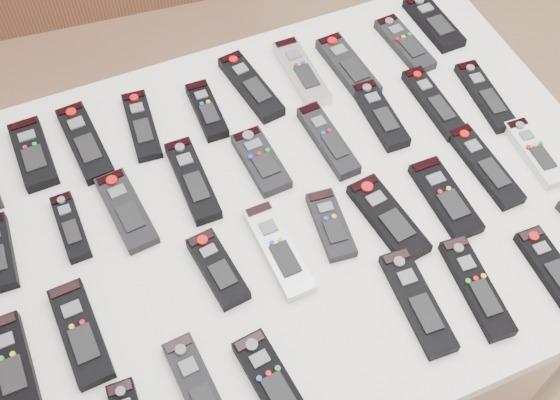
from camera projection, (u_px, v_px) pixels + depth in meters
name	position (u px, v px, depth m)	size (l,w,h in m)	color
ground	(298.00, 367.00, 1.93)	(4.00, 4.00, 0.00)	#946B4B
table	(280.00, 223.00, 1.34)	(1.25, 0.88, 0.78)	white
remote_1	(33.00, 154.00, 1.34)	(0.06, 0.17, 0.02)	black
remote_2	(85.00, 142.00, 1.36)	(0.06, 0.20, 0.02)	black
remote_3	(142.00, 125.00, 1.39)	(0.05, 0.17, 0.02)	black
remote_4	(207.00, 110.00, 1.41)	(0.05, 0.15, 0.02)	black
remote_5	(251.00, 86.00, 1.44)	(0.05, 0.19, 0.02)	black
remote_6	(301.00, 72.00, 1.47)	(0.05, 0.19, 0.02)	#B7B7BC
remote_7	(348.00, 67.00, 1.48)	(0.06, 0.18, 0.02)	black
remote_8	(405.00, 44.00, 1.52)	(0.05, 0.17, 0.02)	black
remote_9	(434.00, 23.00, 1.56)	(0.06, 0.17, 0.02)	black
remote_11	(71.00, 227.00, 1.25)	(0.04, 0.14, 0.02)	black
remote_12	(126.00, 210.00, 1.27)	(0.06, 0.17, 0.02)	black
remote_13	(193.00, 180.00, 1.31)	(0.05, 0.19, 0.02)	black
remote_14	(261.00, 161.00, 1.33)	(0.06, 0.15, 0.02)	black
remote_15	(328.00, 140.00, 1.36)	(0.05, 0.18, 0.02)	black
remote_16	(380.00, 115.00, 1.40)	(0.05, 0.17, 0.02)	black
remote_17	(434.00, 103.00, 1.42)	(0.05, 0.19, 0.02)	black
remote_18	(485.00, 96.00, 1.43)	(0.05, 0.19, 0.02)	black
remote_19	(11.00, 365.00, 1.10)	(0.06, 0.17, 0.02)	black
remote_20	(81.00, 333.00, 1.14)	(0.06, 0.19, 0.02)	black
remote_21	(218.00, 269.00, 1.20)	(0.05, 0.15, 0.02)	black
remote_22	(279.00, 249.00, 1.23)	(0.05, 0.20, 0.02)	#B7B7BC
remote_23	(331.00, 225.00, 1.26)	(0.05, 0.14, 0.02)	black
remote_24	(388.00, 218.00, 1.26)	(0.06, 0.18, 0.02)	black
remote_25	(445.00, 198.00, 1.29)	(0.06, 0.17, 0.02)	black
remote_26	(485.00, 166.00, 1.33)	(0.05, 0.20, 0.02)	black
remote_27	(535.00, 153.00, 1.35)	(0.05, 0.16, 0.02)	silver
remote_30	(200.00, 393.00, 1.08)	(0.05, 0.19, 0.02)	black
remote_31	(271.00, 381.00, 1.09)	(0.06, 0.16, 0.02)	black
remote_32	(418.00, 302.00, 1.17)	(0.05, 0.20, 0.02)	black
remote_33	(476.00, 287.00, 1.18)	(0.05, 0.19, 0.02)	black
remote_34	(551.00, 267.00, 1.20)	(0.05, 0.16, 0.02)	black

